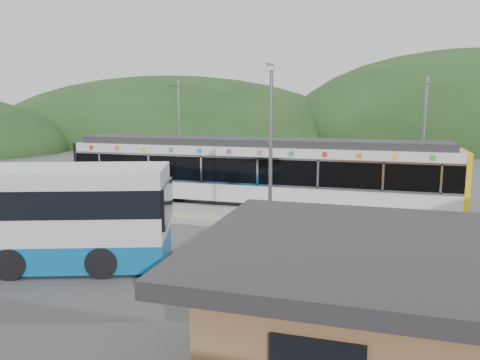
# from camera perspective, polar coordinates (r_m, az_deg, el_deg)

# --- Properties ---
(ground) EXTENTS (120.00, 120.00, 0.00)m
(ground) POSITION_cam_1_polar(r_m,az_deg,el_deg) (19.29, 1.66, -7.47)
(ground) COLOR #4C4C4F
(ground) RESTS_ON ground
(hills) EXTENTS (146.00, 149.00, 26.00)m
(hills) POSITION_cam_1_polar(r_m,az_deg,el_deg) (23.85, 19.64, -4.76)
(hills) COLOR #1E3D19
(hills) RESTS_ON ground
(platform) EXTENTS (26.00, 3.20, 0.30)m
(platform) POSITION_cam_1_polar(r_m,az_deg,el_deg) (22.34, 3.84, -4.76)
(platform) COLOR #9E9E99
(platform) RESTS_ON ground
(yellow_line) EXTENTS (26.00, 0.10, 0.01)m
(yellow_line) POSITION_cam_1_polar(r_m,az_deg,el_deg) (21.08, 3.07, -5.17)
(yellow_line) COLOR yellow
(yellow_line) RESTS_ON platform
(train) EXTENTS (20.44, 3.01, 3.74)m
(train) POSITION_cam_1_polar(r_m,az_deg,el_deg) (24.90, 1.93, 1.19)
(train) COLOR black
(train) RESTS_ON ground
(catenary_mast_west) EXTENTS (0.18, 1.80, 7.00)m
(catenary_mast_west) POSITION_cam_1_polar(r_m,az_deg,el_deg) (28.97, -7.42, 5.41)
(catenary_mast_west) COLOR slate
(catenary_mast_west) RESTS_ON ground
(catenary_mast_east) EXTENTS (0.18, 1.80, 7.00)m
(catenary_mast_east) POSITION_cam_1_polar(r_m,az_deg,el_deg) (26.59, 21.46, 4.51)
(catenary_mast_east) COLOR slate
(catenary_mast_east) RESTS_ON ground
(station_shelter) EXTENTS (9.20, 6.20, 3.00)m
(station_shelter) POSITION_cam_1_polar(r_m,az_deg,el_deg) (9.80, 23.39, -15.58)
(station_shelter) COLOR #976A42
(station_shelter) RESTS_ON ground
(lamp_post) EXTENTS (0.37, 1.18, 6.75)m
(lamp_post) POSITION_cam_1_polar(r_m,az_deg,el_deg) (14.55, 3.63, 3.16)
(lamp_post) COLOR slate
(lamp_post) RESTS_ON ground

